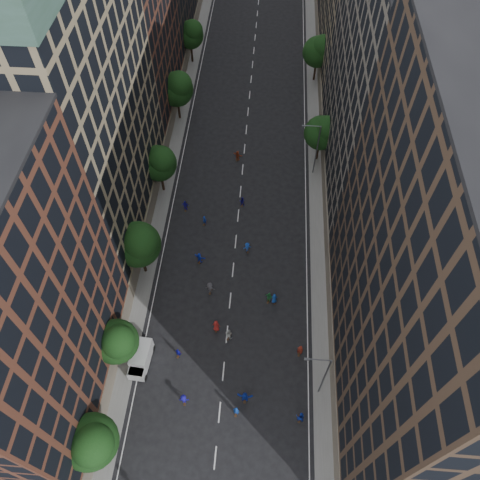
{
  "coord_description": "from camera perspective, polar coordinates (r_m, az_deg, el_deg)",
  "views": [
    {
      "loc": [
        3.2,
        -5.01,
        51.25
      ],
      "look_at": [
        0.66,
        30.35,
        2.0
      ],
      "focal_mm": 35.0,
      "sensor_mm": 36.0,
      "label": 1
    }
  ],
  "objects": [
    {
      "name": "skater_14",
      "position": [
        66.38,
        0.26,
        4.72
      ],
      "size": [
        0.79,
        0.65,
        1.5
      ],
      "primitive_type": "imported",
      "rotation": [
        0.0,
        0.0,
        3.02
      ],
      "color": "#141192",
      "rests_on": "ground"
    },
    {
      "name": "skater_15",
      "position": [
        61.48,
        0.88,
        -0.9
      ],
      "size": [
        1.17,
        0.89,
        1.6
      ],
      "primitive_type": "imported",
      "rotation": [
        0.0,
        0.0,
        3.46
      ],
      "color": "#1645B7",
      "rests_on": "ground"
    },
    {
      "name": "sidewalk_right",
      "position": [
        73.85,
        9.91,
        9.43
      ],
      "size": [
        4.0,
        105.0,
        0.15
      ],
      "primitive_type": "cube",
      "color": "slate",
      "rests_on": "ground"
    },
    {
      "name": "tree_left_5",
      "position": [
        90.49,
        -6.01,
        23.74
      ],
      "size": [
        4.8,
        4.8,
        8.33
      ],
      "color": "black",
      "rests_on": "ground"
    },
    {
      "name": "skater_13",
      "position": [
        64.38,
        -4.35,
        2.43
      ],
      "size": [
        0.68,
        0.58,
        1.58
      ],
      "primitive_type": "imported",
      "rotation": [
        0.0,
        0.0,
        2.71
      ],
      "color": "#1639B6",
      "rests_on": "ground"
    },
    {
      "name": "skater_4",
      "position": [
        54.99,
        -7.53,
        -13.46
      ],
      "size": [
        0.95,
        0.64,
        1.49
      ],
      "primitive_type": "imported",
      "rotation": [
        0.0,
        0.0,
        2.79
      ],
      "color": "#1515AB",
      "rests_on": "ground"
    },
    {
      "name": "sidewalk_left",
      "position": [
        74.88,
        -8.9,
        10.38
      ],
      "size": [
        4.0,
        105.0,
        0.15
      ],
      "primitive_type": "cube",
      "color": "slate",
      "rests_on": "ground"
    },
    {
      "name": "skater_5",
      "position": [
        52.65,
        0.6,
        -18.6
      ],
      "size": [
        1.77,
        0.63,
        1.88
      ],
      "primitive_type": "imported",
      "rotation": [
        0.0,
        0.0,
        3.1
      ],
      "color": "#1734BE",
      "rests_on": "ground"
    },
    {
      "name": "ground",
      "position": [
        68.29,
        0.03,
        5.61
      ],
      "size": [
        240.0,
        240.0,
        0.0
      ],
      "primitive_type": "plane",
      "color": "black",
      "rests_on": "ground"
    },
    {
      "name": "skater_12",
      "position": [
        57.57,
        4.2,
        -7.14
      ],
      "size": [
        0.94,
        0.74,
        1.67
      ],
      "primitive_type": "imported",
      "rotation": [
        0.0,
        0.0,
        3.43
      ],
      "color": "#133F9E",
      "rests_on": "ground"
    },
    {
      "name": "skater_7",
      "position": [
        54.85,
        7.32,
        -13.17
      ],
      "size": [
        0.78,
        0.61,
        1.91
      ],
      "primitive_type": "imported",
      "rotation": [
        0.0,
        0.0,
        2.91
      ],
      "color": "maroon",
      "rests_on": "ground"
    },
    {
      "name": "skater_2",
      "position": [
        52.48,
        7.35,
        -20.58
      ],
      "size": [
        1.0,
        0.83,
        1.84
      ],
      "primitive_type": "imported",
      "rotation": [
        0.0,
        0.0,
        2.98
      ],
      "color": "#1632B7",
      "rests_on": "ground"
    },
    {
      "name": "tree_left_1",
      "position": [
        51.45,
        -14.77,
        -11.88
      ],
      "size": [
        4.8,
        4.8,
        8.21
      ],
      "color": "black",
      "rests_on": "ground"
    },
    {
      "name": "skater_3",
      "position": [
        53.0,
        -6.86,
        -18.75
      ],
      "size": [
        1.16,
        0.74,
        1.71
      ],
      "primitive_type": "imported",
      "rotation": [
        0.0,
        0.0,
        3.24
      ],
      "color": "#181298",
      "rests_on": "ground"
    },
    {
      "name": "skater_16",
      "position": [
        66.16,
        -6.67,
        4.17
      ],
      "size": [
        1.05,
        0.52,
        1.74
      ],
      "primitive_type": "imported",
      "rotation": [
        0.0,
        0.0,
        3.05
      ],
      "color": "#1A14A9",
      "rests_on": "ground"
    },
    {
      "name": "tree_right_b",
      "position": [
        86.18,
        9.64,
        21.82
      ],
      "size": [
        5.2,
        5.2,
        8.83
      ],
      "color": "black",
      "rests_on": "ground"
    },
    {
      "name": "streetlamp_far",
      "position": [
        68.38,
        9.2,
        11.08
      ],
      "size": [
        2.64,
        0.22,
        9.06
      ],
      "color": "#595B60",
      "rests_on": "ground"
    },
    {
      "name": "streetlamp_near",
      "position": [
        49.64,
        10.09,
        -15.86
      ],
      "size": [
        2.64,
        0.22,
        9.06
      ],
      "color": "#595B60",
      "rests_on": "ground"
    },
    {
      "name": "tree_left_3",
      "position": [
        65.42,
        -9.78,
        9.33
      ],
      "size": [
        5.0,
        5.0,
        8.58
      ],
      "color": "black",
      "rests_on": "ground"
    },
    {
      "name": "bldg_right_a",
      "position": [
        41.9,
        24.35,
        -5.68
      ],
      "size": [
        14.0,
        30.0,
        36.0
      ],
      "primitive_type": "cube",
      "color": "#473426",
      "rests_on": "ground"
    },
    {
      "name": "skater_11",
      "position": [
        60.69,
        -4.96,
        -2.19
      ],
      "size": [
        1.66,
        1.07,
        1.72
      ],
      "primitive_type": "imported",
      "rotation": [
        0.0,
        0.0,
        2.76
      ],
      "color": "#1731BB",
      "rests_on": "ground"
    },
    {
      "name": "tree_left_0",
      "position": [
        48.29,
        -17.66,
        -22.48
      ],
      "size": [
        5.2,
        5.2,
        8.83
      ],
      "color": "black",
      "rests_on": "ground"
    },
    {
      "name": "tree_left_2",
      "position": [
        56.29,
        -12.25,
        -0.44
      ],
      "size": [
        5.6,
        5.6,
        9.45
      ],
      "color": "black",
      "rests_on": "ground"
    },
    {
      "name": "cargo_van",
      "position": [
        54.92,
        -12.03,
        -13.92
      ],
      "size": [
        2.35,
        4.48,
        2.31
      ],
      "rotation": [
        0.0,
        0.0,
        -0.07
      ],
      "color": "silver",
      "rests_on": "ground"
    },
    {
      "name": "tree_right_a",
      "position": [
        70.31,
        10.04,
        12.87
      ],
      "size": [
        5.0,
        5.0,
        8.39
      ],
      "color": "black",
      "rests_on": "ground"
    },
    {
      "name": "skater_9",
      "position": [
        58.14,
        -3.68,
        -5.87
      ],
      "size": [
        1.29,
        0.86,
        1.87
      ],
      "primitive_type": "imported",
      "rotation": [
        0.0,
        0.0,
        3.0
      ],
      "color": "#3C3C41",
      "rests_on": "ground"
    },
    {
      "name": "bldg_left_b",
      "position": [
        57.16,
        -20.32,
        13.84
      ],
      "size": [
        14.0,
        26.0,
        34.0
      ],
      "primitive_type": "cube",
      "color": "#92815F",
      "rests_on": "ground"
    },
    {
      "name": "skater_6",
      "position": [
        55.71,
        -2.92,
        -10.4
      ],
      "size": [
        1.0,
        0.7,
        1.92
      ],
      "primitive_type": "imported",
      "rotation": [
        0.0,
        0.0,
        3.04
      ],
      "color": "#A81F1C",
      "rests_on": "ground"
    },
    {
      "name": "skater_8",
      "position": [
        55.31,
        -1.38,
        -11.39
      ],
      "size": [
        1.03,
        0.93,
        1.75
      ],
      "primitive_type": "imported",
      "rotation": [
        0.0,
        0.0,
        2.77
      ],
      "color": "#B4B5B0",
      "rests_on": "ground"
    },
    {
      "name": "bldg_left_c",
      "position": [
        76.49,
        -14.56,
        23.53
      ],
      "size": [
        14.0,
        20.0,
        28.0
      ],
      "primitive_type": "cube",
      "color": "brown",
      "rests_on": "ground"
    },
    {
      "name": "tree_left_4",
      "position": [
        77.1,
        -7.68,
        17.91
      ],
      "size": [
        5.4,
        5.4,
        9.08
      ],
      "color": "black",
      "rests_on": "ground"
    },
    {
      "name": "skater_1",
      "position": [
        52.3,
        -0.47,
        -20.11
      ],
      "size": [
        0.7,
        0.52,
        1.78
      ],
      "primitive_type": "imported",
      "rotation": [
        0.0,
        0.0,
        2.99
      ],
      "color": "#143FA6",
      "rests_on": "ground"
    },
    {
      "name": "skater_17",
      "position": [
        72.57,
        -0.3,
        10.23
      ],
      "size": [
        1.6,
        1.05,
        1.65
      ],
      "primitive_type": "imported",
      "rotation": [
        0.0,
        0.0,
        2.74
      ],
      "color": "maroon",
      "rests_on": "ground"
    },
    {
      "name": "skater_10",
      "position": [
        57.51,
        3.57,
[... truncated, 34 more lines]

